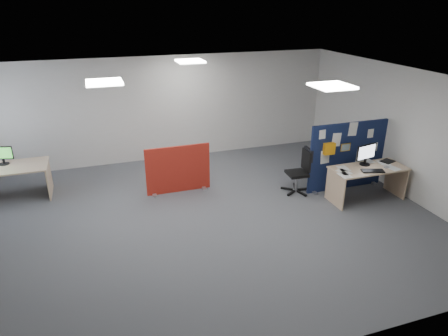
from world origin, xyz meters
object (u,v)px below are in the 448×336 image
object	(u,v)px
navy_divider	(347,156)
monitor_main	(366,154)
office_chair	(302,168)
main_desk	(366,175)
second_desk	(5,174)
monitor_second	(2,155)
red_divider	(178,170)

from	to	relation	value
navy_divider	monitor_main	bearing A→B (deg)	-73.41
monitor_main	office_chair	distance (m)	1.37
main_desk	office_chair	bearing A→B (deg)	146.91
second_desk	monitor_main	bearing A→B (deg)	-17.59
main_desk	monitor_second	bearing A→B (deg)	160.46
navy_divider	red_divider	distance (m)	3.74
red_divider	office_chair	bearing A→B (deg)	-18.37
second_desk	main_desk	bearing A→B (deg)	-18.52
navy_divider	monitor_second	world-z (taller)	navy_divider
main_desk	second_desk	bearing A→B (deg)	161.48
office_chair	navy_divider	bearing A→B (deg)	-5.12
main_desk	office_chair	world-z (taller)	office_chair
navy_divider	red_divider	xyz separation A→B (m)	(-3.59, 1.00, -0.25)
monitor_second	office_chair	distance (m)	6.40
navy_divider	office_chair	world-z (taller)	navy_divider
navy_divider	office_chair	distance (m)	1.05
monitor_main	monitor_second	xyz separation A→B (m)	(-7.28, 2.45, -0.03)
navy_divider	red_divider	world-z (taller)	navy_divider
main_desk	second_desk	world-z (taller)	same
main_desk	monitor_main	distance (m)	0.45
second_desk	office_chair	world-z (taller)	office_chair
red_divider	office_chair	distance (m)	2.71
navy_divider	red_divider	bearing A→B (deg)	164.39
monitor_main	red_divider	bearing A→B (deg)	147.19
main_desk	monitor_second	world-z (taller)	monitor_second
monitor_main	office_chair	world-z (taller)	monitor_main
monitor_second	office_chair	size ratio (longest dim) A/B	0.44
office_chair	red_divider	bearing A→B (deg)	165.09
monitor_main	second_desk	xyz separation A→B (m)	(-7.28, 2.31, -0.42)
red_divider	monitor_second	xyz separation A→B (m)	(-3.55, 0.98, 0.43)
monitor_main	red_divider	xyz separation A→B (m)	(-3.73, 1.47, -0.46)
main_desk	red_divider	distance (m)	4.04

